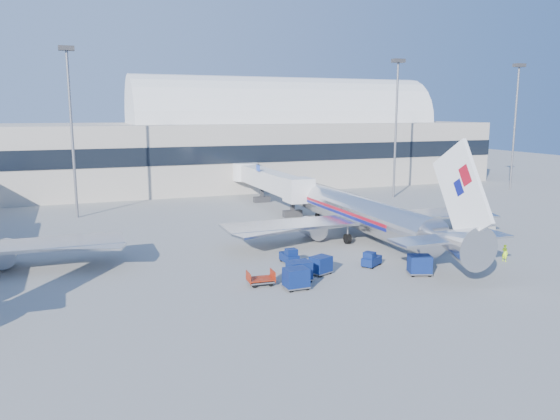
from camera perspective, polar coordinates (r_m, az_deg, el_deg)
name	(u,v)px	position (r m, az deg, el deg)	size (l,w,h in m)	color
ground	(297,258)	(54.01, 1.81, -5.04)	(260.00, 260.00, 0.00)	gray
terminal	(110,149)	(104.45, -17.30, 6.11)	(170.00, 28.15, 21.00)	#B2AA9E
airliner_main	(365,214)	(61.62, 8.82, -0.45)	(32.00, 37.26, 12.07)	silver
jetbridge_near	(266,179)	(84.23, -1.45, 3.22)	(4.40, 27.50, 6.25)	silver
mast_west	(70,107)	(78.07, -21.07, 9.99)	(2.00, 1.20, 22.60)	slate
mast_east	(397,108)	(92.75, 12.09, 10.38)	(2.00, 1.20, 22.60)	slate
mast_far_east	(516,108)	(108.31, 23.45, 9.72)	(2.00, 1.20, 22.60)	slate
barrier_near	(437,235)	(64.40, 16.08, -2.52)	(3.00, 0.55, 0.90)	#9E9E96
barrier_mid	(461,233)	(66.40, 18.37, -2.26)	(3.00, 0.55, 0.90)	#9E9E96
barrier_far	(484,230)	(68.50, 20.51, -2.02)	(3.00, 0.55, 0.90)	#9E9E96
tug_lead	(371,259)	(51.69, 9.49, -5.12)	(2.47, 2.18, 1.46)	#0B1B52
tug_right	(430,246)	(58.05, 15.36, -3.61)	(2.57, 2.31, 1.52)	#0B1B52
tug_left	(289,256)	(51.96, 1.00, -4.87)	(1.25, 2.36, 1.51)	#0B1B52
cart_train_a	(321,265)	(48.66, 4.28, -5.73)	(2.26, 2.04, 1.63)	#0B1B52
cart_train_b	(299,271)	(46.48, 2.02, -6.37)	(2.10, 1.65, 1.78)	#0B1B52
cart_train_c	(296,278)	(44.57, 1.70, -7.11)	(2.04, 1.58, 1.76)	#0B1B52
cart_solo_near	(420,265)	(49.85, 14.39, -5.54)	(2.41, 2.11, 1.78)	#0B1B52
cart_solo_far	(468,246)	(58.43, 19.10, -3.61)	(2.01, 1.71, 1.52)	#0B1B52
cart_open_red	(261,280)	(45.74, -2.00, -7.34)	(2.29, 1.68, 0.59)	slate
ramp_worker	(505,253)	(56.84, 22.44, -4.18)	(0.61, 0.40, 1.68)	#BBFF1A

